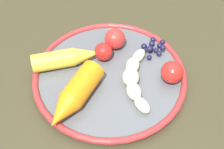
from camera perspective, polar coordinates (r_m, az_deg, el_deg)
dining_table at (r=0.69m, az=-1.24°, el=-3.77°), size 1.04×0.86×0.70m
plate at (r=0.60m, az=0.00°, el=-0.18°), size 0.29×0.29×0.02m
banana at (r=0.58m, az=3.95°, el=-0.61°), size 0.14×0.08×0.03m
carrot_orange at (r=0.55m, az=-6.68°, el=-3.72°), size 0.12×0.13×0.04m
carrot_yellow at (r=0.61m, az=-7.92°, el=2.88°), size 0.06×0.13×0.03m
blueberry_pile at (r=0.64m, az=7.30°, el=4.78°), size 0.05×0.05×0.02m
tomato_near at (r=0.62m, az=-1.52°, el=4.03°), size 0.04×0.04×0.04m
tomato_mid at (r=0.59m, az=10.53°, el=0.40°), size 0.04×0.04×0.04m
tomato_far at (r=0.64m, az=0.50°, el=6.31°), size 0.04×0.04×0.04m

